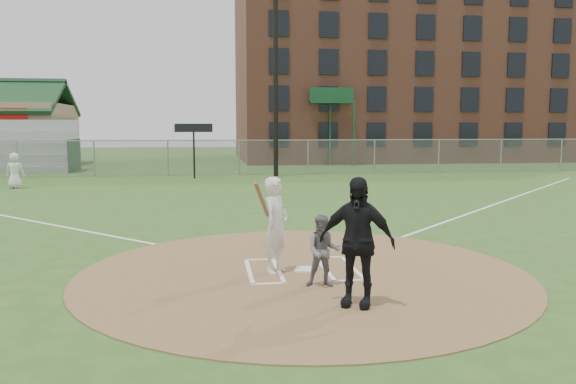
{
  "coord_description": "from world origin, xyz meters",
  "views": [
    {
      "loc": [
        -1.72,
        -10.18,
        2.71
      ],
      "look_at": [
        0.0,
        2.0,
        1.3
      ],
      "focal_mm": 35.0,
      "sensor_mm": 36.0,
      "label": 1
    }
  ],
  "objects": [
    {
      "name": "ground",
      "position": [
        0.0,
        0.0,
        0.0
      ],
      "size": [
        140.0,
        140.0,
        0.0
      ],
      "primitive_type": "plane",
      "color": "#30581E",
      "rests_on": "ground"
    },
    {
      "name": "dirt_circle",
      "position": [
        0.0,
        0.0,
        0.01
      ],
      "size": [
        8.4,
        8.4,
        0.02
      ],
      "primitive_type": "cylinder",
      "color": "olive",
      "rests_on": "ground"
    },
    {
      "name": "home_plate",
      "position": [
        0.08,
        0.1,
        0.03
      ],
      "size": [
        0.5,
        0.5,
        0.03
      ],
      "primitive_type": "cube",
      "rotation": [
        0.0,
        0.0,
        -0.28
      ],
      "color": "white",
      "rests_on": "dirt_circle"
    },
    {
      "name": "foul_line_first",
      "position": [
        9.0,
        9.0,
        0.01
      ],
      "size": [
        17.04,
        17.04,
        0.01
      ],
      "primitive_type": "cube",
      "rotation": [
        0.0,
        0.0,
        -0.79
      ],
      "color": "white",
      "rests_on": "ground"
    },
    {
      "name": "catcher",
      "position": [
        0.18,
        -1.02,
        0.64
      ],
      "size": [
        0.68,
        0.57,
        1.23
      ],
      "primitive_type": "imported",
      "rotation": [
        0.0,
        0.0,
        -0.2
      ],
      "color": "slate",
      "rests_on": "dirt_circle"
    },
    {
      "name": "umpire",
      "position": [
        0.47,
        -2.1,
        1.01
      ],
      "size": [
        1.25,
        0.96,
        1.97
      ],
      "primitive_type": "imported",
      "rotation": [
        0.0,
        0.0,
        -0.48
      ],
      "color": "black",
      "rests_on": "dirt_circle"
    },
    {
      "name": "ondeck_player",
      "position": [
        -10.35,
        16.34,
        0.8
      ],
      "size": [
        0.79,
        0.53,
        1.6
      ],
      "primitive_type": "imported",
      "rotation": [
        0.0,
        0.0,
        3.11
      ],
      "color": "silver",
      "rests_on": "ground"
    },
    {
      "name": "batters_boxes",
      "position": [
        0.0,
        0.15,
        0.03
      ],
      "size": [
        2.08,
        1.88,
        0.01
      ],
      "color": "white",
      "rests_on": "dirt_circle"
    },
    {
      "name": "batter_at_plate",
      "position": [
        -0.51,
        0.03,
        0.92
      ],
      "size": [
        0.84,
        1.07,
        1.79
      ],
      "color": "silver",
      "rests_on": "dirt_circle"
    },
    {
      "name": "outfield_fence",
      "position": [
        0.0,
        22.0,
        1.02
      ],
      "size": [
        56.08,
        0.08,
        2.03
      ],
      "color": "slate",
      "rests_on": "ground"
    },
    {
      "name": "bleachers",
      "position": [
        -13.0,
        26.2,
        1.59
      ],
      "size": [
        6.08,
        3.2,
        3.2
      ],
      "color": "#B7BABF",
      "rests_on": "ground"
    },
    {
      "name": "brick_warehouse",
      "position": [
        16.0,
        37.96,
        7.5
      ],
      "size": [
        30.0,
        17.17,
        15.0
      ],
      "color": "brown",
      "rests_on": "ground"
    },
    {
      "name": "light_pole",
      "position": [
        2.0,
        21.0,
        6.61
      ],
      "size": [
        1.2,
        0.3,
        12.22
      ],
      "color": "black",
      "rests_on": "ground"
    },
    {
      "name": "scoreboard_sign",
      "position": [
        -2.5,
        20.2,
        2.39
      ],
      "size": [
        2.0,
        0.1,
        2.93
      ],
      "color": "black",
      "rests_on": "ground"
    }
  ]
}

